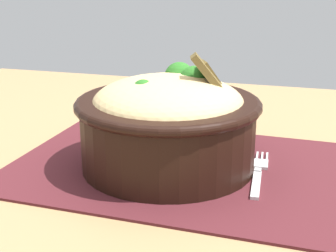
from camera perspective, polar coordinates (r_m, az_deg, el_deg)
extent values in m
cube|color=#99754C|center=(0.60, 4.60, -6.33)|extent=(1.18, 0.91, 0.03)
cylinder|color=olive|center=(1.29, -16.10, -12.11)|extent=(0.04, 0.04, 0.75)
cube|color=#47191E|center=(0.59, 3.70, -4.99)|extent=(0.45, 0.30, 0.00)
cylinder|color=black|center=(0.58, 0.00, -0.80)|extent=(0.20, 0.20, 0.08)
torus|color=black|center=(0.57, 0.00, 2.60)|extent=(0.22, 0.22, 0.01)
ellipsoid|color=tan|center=(0.57, 0.00, 2.70)|extent=(0.25, 0.25, 0.06)
sphere|color=#27661F|center=(0.61, 1.31, 5.67)|extent=(0.04, 0.04, 0.04)
sphere|color=#27661F|center=(0.59, 3.07, 5.16)|extent=(0.04, 0.04, 0.04)
sphere|color=#27661F|center=(0.55, -2.89, 4.03)|extent=(0.03, 0.03, 0.03)
cylinder|color=orange|center=(0.52, -1.31, 2.96)|extent=(0.03, 0.03, 0.01)
cube|color=brown|center=(0.56, 5.49, 5.72)|extent=(0.05, 0.03, 0.05)
cube|color=brown|center=(0.57, 5.26, 5.50)|extent=(0.04, 0.03, 0.04)
cube|color=silver|center=(0.55, 10.16, -6.68)|extent=(0.01, 0.07, 0.00)
cube|color=silver|center=(0.58, 10.36, -5.04)|extent=(0.01, 0.01, 0.00)
cube|color=silver|center=(0.60, 10.44, -4.34)|extent=(0.02, 0.03, 0.00)
cube|color=silver|center=(0.63, 11.38, -3.54)|extent=(0.00, 0.02, 0.00)
cube|color=silver|center=(0.63, 10.83, -3.50)|extent=(0.00, 0.02, 0.00)
cube|color=silver|center=(0.63, 10.27, -3.46)|extent=(0.00, 0.02, 0.00)
cube|color=silver|center=(0.63, 9.72, -3.42)|extent=(0.00, 0.02, 0.00)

